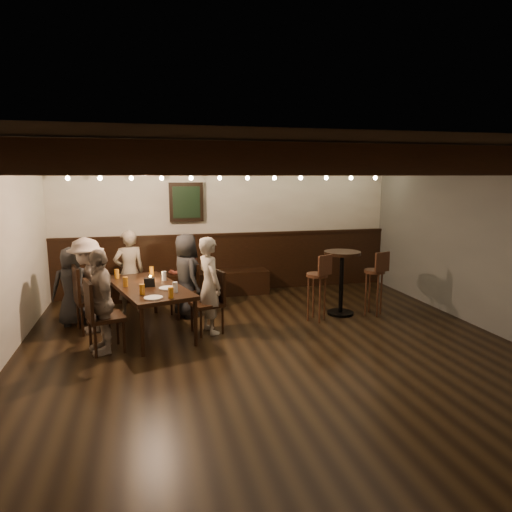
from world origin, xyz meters
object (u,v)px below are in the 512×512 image
object	(u,v)px
person_left_near	(88,285)
person_right_far	(210,285)
person_bench_left	(72,286)
person_left_far	(101,301)
high_top_table	(342,273)
chair_right_far	(208,314)
chair_left_far	(105,330)
person_bench_right	(185,274)
person_bench_centre	(129,272)
chair_right_near	(185,300)
bar_stool_right	(374,291)
person_right_near	(186,275)
chair_left_near	(92,311)
dining_table	(149,289)
bar_stool_left	(317,296)

from	to	relation	value
person_left_near	person_right_far	size ratio (longest dim) A/B	0.99
person_bench_left	person_left_far	xyz separation A→B (m)	(0.52, -1.25, 0.07)
person_left_far	high_top_table	world-z (taller)	person_left_far
chair_right_far	person_bench_left	bearing A→B (deg)	50.18
chair_left_far	person_left_near	bearing A→B (deg)	-178.08
chair_left_far	person_bench_left	size ratio (longest dim) A/B	0.79
person_bench_right	person_left_near	world-z (taller)	person_left_near
person_bench_centre	person_left_near	distance (m)	0.96
person_bench_right	high_top_table	world-z (taller)	person_bench_right
chair_right_near	high_top_table	bearing A→B (deg)	-117.63
person_right_far	person_left_far	bearing A→B (deg)	90.00
person_left_far	bar_stool_right	distance (m)	4.18
chair_left_far	person_right_near	bearing A→B (deg)	121.48
chair_left_far	person_bench_centre	xyz separation A→B (m)	(0.27, 1.64, 0.40)
chair_left_far	person_right_near	world-z (taller)	person_right_near
person_bench_left	person_left_near	bearing A→B (deg)	108.43
chair_left_far	bar_stool_right	size ratio (longest dim) A/B	0.90
chair_left_far	person_bench_centre	size ratio (longest dim) A/B	0.68
chair_left_far	chair_left_near	bearing A→B (deg)	-179.97
person_right_near	chair_right_far	bearing A→B (deg)	178.03
dining_table	bar_stool_right	distance (m)	3.54
dining_table	bar_stool_right	size ratio (longest dim) A/B	1.88
person_left_far	person_right_near	size ratio (longest dim) A/B	1.00
person_bench_right	chair_left_near	bearing A→B (deg)	15.52
person_left_near	person_right_far	distance (m)	1.75
chair_left_near	chair_right_near	xyz separation A→B (m)	(1.38, 0.40, -0.03)
person_bench_right	bar_stool_left	distance (m)	2.27
chair_right_far	chair_left_near	bearing A→B (deg)	57.98
chair_left_near	dining_table	bearing A→B (deg)	58.01
person_left_far	bar_stool_right	bearing A→B (deg)	82.33
person_right_near	bar_stool_right	world-z (taller)	person_right_near
dining_table	person_right_near	world-z (taller)	person_right_near
person_right_near	person_left_near	bearing A→B (deg)	90.00
person_bench_right	chair_right_far	bearing A→B (deg)	82.36
chair_left_far	person_bench_right	distance (m)	2.13
person_bench_left	person_left_far	world-z (taller)	person_left_far
person_left_far	bar_stool_left	xyz separation A→B (m)	(3.13, 0.57, -0.28)
dining_table	person_bench_left	distance (m)	1.27
high_top_table	person_bench_left	bearing A→B (deg)	173.40
chair_right_near	person_left_near	size ratio (longest dim) A/B	0.63
person_bench_centre	high_top_table	size ratio (longest dim) A/B	1.33
person_bench_right	high_top_table	xyz separation A→B (m)	(2.42, -0.98, 0.09)
person_bench_left	bar_stool_right	xyz separation A→B (m)	(4.65, -0.64, -0.20)
chair_left_near	chair_left_far	distance (m)	0.90
person_bench_centre	bar_stool_right	distance (m)	3.97
person_bench_centre	chair_left_far	bearing A→B (deg)	64.36
person_bench_left	bar_stool_left	size ratio (longest dim) A/B	1.13
person_right_near	chair_left_near	bearing A→B (deg)	90.00
person_bench_right	bar_stool_right	xyz separation A→B (m)	(2.92, -1.14, -0.20)
person_left_near	person_left_far	bearing A→B (deg)	0.00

